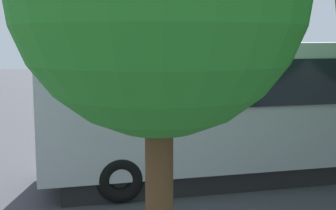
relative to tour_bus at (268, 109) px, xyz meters
name	(u,v)px	position (x,y,z in m)	size (l,w,h in m)	color
ground_plane	(213,134)	(-0.63, -4.89, -1.65)	(80.00, 80.00, 0.00)	#424247
tour_bus	(268,109)	(0.00, 0.00, 0.00)	(11.01, 3.13, 3.25)	#B7BABF
spectator_far_left	(258,115)	(-1.23, -2.77, -0.64)	(0.58, 0.37, 1.69)	black
spectator_left	(223,115)	(-0.12, -2.92, -0.61)	(0.57, 0.38, 1.74)	#473823
spectator_centre	(191,116)	(0.92, -2.90, -0.60)	(0.57, 0.39, 1.75)	black
spectator_right	(148,120)	(2.33, -2.64, -0.59)	(0.57, 0.33, 1.77)	#473823
parked_motorcycle_silver	(260,137)	(-0.90, -1.98, -1.16)	(2.05, 0.58, 0.99)	black
stunt_motorcycle	(103,99)	(2.76, -7.79, -0.62)	(1.98, 0.58, 1.78)	black
traffic_cone	(142,114)	(1.15, -8.10, -1.34)	(0.34, 0.34, 0.63)	orange
bay_line_a	(299,122)	(-4.95, -6.13, -1.64)	(0.19, 3.79, 0.01)	white
bay_line_b	(241,125)	(-2.34, -6.13, -1.64)	(0.20, 4.27, 0.01)	white
bay_line_c	(177,129)	(0.27, -6.13, -1.64)	(0.21, 4.82, 0.01)	white
bay_line_d	(108,133)	(2.88, -6.13, -1.64)	(0.19, 3.65, 0.01)	white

